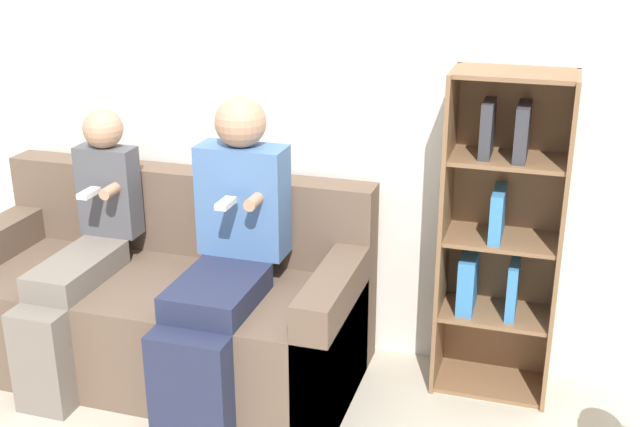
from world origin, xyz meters
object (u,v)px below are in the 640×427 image
at_px(child_seated, 81,250).
at_px(couch, 164,306).
at_px(adult_seated, 225,249).
at_px(bookshelf, 500,231).

bearing_deg(child_seated, couch, 22.86).
xyz_separation_m(adult_seated, bookshelf, (1.09, 0.38, 0.06)).
height_order(couch, bookshelf, bookshelf).
distance_m(adult_seated, bookshelf, 1.16).
distance_m(couch, bookshelf, 1.54).
bearing_deg(couch, adult_seated, -15.47).
bearing_deg(child_seated, adult_seated, 2.71).
relative_size(adult_seated, bookshelf, 0.90).
bearing_deg(child_seated, bookshelf, 13.26).
relative_size(couch, child_seated, 1.56).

